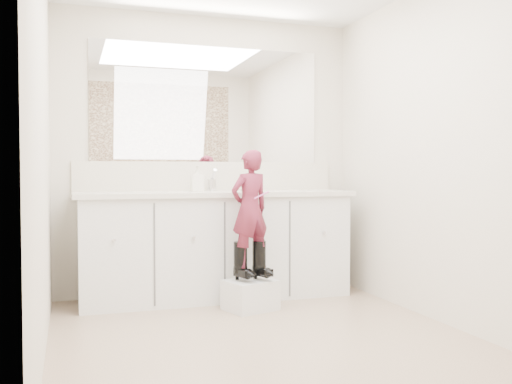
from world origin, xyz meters
name	(u,v)px	position (x,y,z in m)	size (l,w,h in m)	color
floor	(264,338)	(0.00, 0.00, 0.00)	(3.00, 3.00, 0.00)	#7E6852
wall_back	(208,155)	(0.00, 1.50, 1.20)	(2.60, 2.60, 0.00)	beige
wall_front	(395,132)	(0.00, -1.50, 1.20)	(2.60, 2.60, 0.00)	beige
wall_left	(42,145)	(-1.30, 0.00, 1.20)	(3.00, 3.00, 0.00)	beige
wall_right	(441,151)	(1.30, 0.00, 1.20)	(3.00, 3.00, 0.00)	beige
vanity_cabinet	(216,247)	(0.00, 1.23, 0.42)	(2.20, 0.55, 0.85)	silver
countertop	(216,194)	(0.00, 1.21, 0.87)	(2.28, 0.58, 0.04)	beige
backsplash	(209,176)	(0.00, 1.49, 1.02)	(2.28, 0.03, 0.25)	beige
mirror	(208,104)	(0.00, 1.49, 1.64)	(2.00, 0.02, 1.00)	white
dot_panel	(394,11)	(0.00, -1.49, 1.65)	(2.00, 0.01, 1.20)	#472819
faucet	(212,185)	(0.00, 1.38, 0.94)	(0.08, 0.08, 0.10)	silver
cup	(245,185)	(0.25, 1.24, 0.94)	(0.11, 0.11, 0.10)	beige
soap_bottle	(197,179)	(-0.16, 1.21, 1.00)	(0.10, 0.10, 0.21)	white
step_stool	(250,295)	(0.14, 0.74, 0.11)	(0.36, 0.30, 0.23)	silver
boot_left	(240,261)	(0.07, 0.75, 0.38)	(0.11, 0.20, 0.30)	black
boot_right	(259,260)	(0.22, 0.75, 0.38)	(0.11, 0.20, 0.30)	black
toddler	(250,209)	(0.14, 0.75, 0.77)	(0.32, 0.21, 0.89)	#A63352
toothbrush	(262,195)	(0.21, 0.68, 0.88)	(0.01, 0.01, 0.14)	#D251A2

